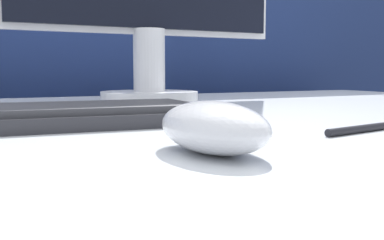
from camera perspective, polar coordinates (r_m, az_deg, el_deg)
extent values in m
cube|color=navy|center=(1.29, -16.78, -2.00)|extent=(5.00, 0.03, 1.19)
ellipsoid|color=silver|center=(0.34, 2.66, -0.90)|extent=(0.07, 0.12, 0.04)
cube|color=#28282D|center=(0.54, -18.97, 0.09)|extent=(0.40, 0.18, 0.02)
cube|color=#38383D|center=(0.54, -19.01, 1.35)|extent=(0.37, 0.16, 0.01)
cylinder|color=silver|center=(0.96, -5.42, 3.04)|extent=(0.21, 0.21, 0.02)
cylinder|color=silver|center=(0.96, -5.47, 7.55)|extent=(0.07, 0.07, 0.13)
cylinder|color=black|center=(0.51, 21.72, -0.90)|extent=(0.14, 0.03, 0.01)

